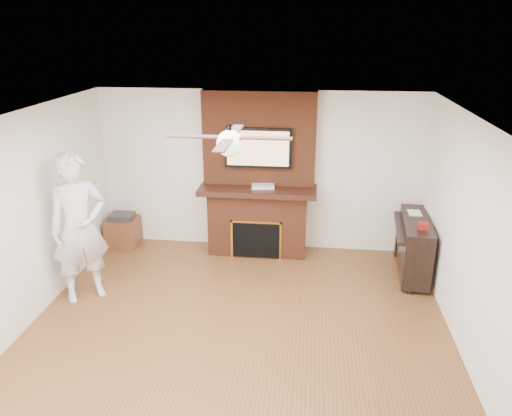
# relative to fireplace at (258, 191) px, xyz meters

# --- Properties ---
(room_shell) EXTENTS (5.36, 5.86, 2.86)m
(room_shell) POSITION_rel_fireplace_xyz_m (0.00, -2.55, 0.25)
(room_shell) COLOR brown
(room_shell) RESTS_ON ground
(fireplace) EXTENTS (1.78, 0.64, 2.50)m
(fireplace) POSITION_rel_fireplace_xyz_m (0.00, 0.00, 0.00)
(fireplace) COLOR brown
(fireplace) RESTS_ON ground
(tv) EXTENTS (1.00, 0.08, 0.60)m
(tv) POSITION_rel_fireplace_xyz_m (0.00, -0.05, 0.68)
(tv) COLOR black
(tv) RESTS_ON fireplace
(ceiling_fan) EXTENTS (1.21, 1.21, 0.31)m
(ceiling_fan) POSITION_rel_fireplace_xyz_m (-0.00, -2.55, 1.34)
(ceiling_fan) COLOR black
(ceiling_fan) RESTS_ON room_shell
(person) EXTENTS (0.86, 0.81, 1.96)m
(person) POSITION_rel_fireplace_xyz_m (-2.10, -1.69, -0.02)
(person) COLOR silver
(person) RESTS_ON ground
(side_table) EXTENTS (0.48, 0.48, 0.55)m
(side_table) POSITION_rel_fireplace_xyz_m (-2.20, -0.07, -0.74)
(side_table) COLOR brown
(side_table) RESTS_ON ground
(piano) EXTENTS (0.59, 1.32, 0.93)m
(piano) POSITION_rel_fireplace_xyz_m (2.29, -0.55, -0.54)
(piano) COLOR black
(piano) RESTS_ON ground
(cable_box) EXTENTS (0.36, 0.23, 0.05)m
(cable_box) POSITION_rel_fireplace_xyz_m (0.08, -0.10, 0.11)
(cable_box) COLOR silver
(cable_box) RESTS_ON fireplace
(candle_orange) EXTENTS (0.07, 0.07, 0.13)m
(candle_orange) POSITION_rel_fireplace_xyz_m (-0.07, -0.22, -0.93)
(candle_orange) COLOR #E3591A
(candle_orange) RESTS_ON ground
(candle_green) EXTENTS (0.07, 0.07, 0.09)m
(candle_green) POSITION_rel_fireplace_xyz_m (-0.02, -0.22, -0.95)
(candle_green) COLOR #4D722D
(candle_green) RESTS_ON ground
(candle_cream) EXTENTS (0.07, 0.07, 0.11)m
(candle_cream) POSITION_rel_fireplace_xyz_m (0.05, -0.17, -0.94)
(candle_cream) COLOR beige
(candle_cream) RESTS_ON ground
(candle_blue) EXTENTS (0.06, 0.06, 0.08)m
(candle_blue) POSITION_rel_fireplace_xyz_m (0.14, -0.16, -0.96)
(candle_blue) COLOR teal
(candle_blue) RESTS_ON ground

